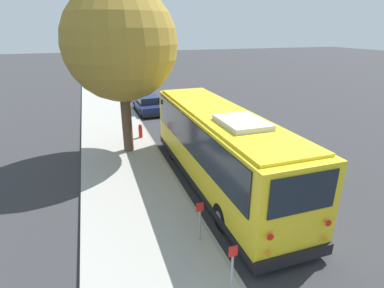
{
  "coord_description": "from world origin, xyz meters",
  "views": [
    {
      "loc": [
        -11.43,
        4.7,
        6.16
      ],
      "look_at": [
        0.46,
        0.64,
        1.3
      ],
      "focal_mm": 28.0,
      "sensor_mm": 36.0,
      "label": 1
    }
  ],
  "objects_px": {
    "sign_post_near": "(232,271)",
    "fire_hydrant": "(140,131)",
    "parked_sedan_gray": "(115,68)",
    "parked_sedan_navy": "(148,105)",
    "shuttle_bus": "(219,145)",
    "parked_sedan_white": "(129,81)",
    "parked_sedan_silver": "(134,90)",
    "street_tree": "(119,36)",
    "sign_post_far": "(200,221)",
    "parked_sedan_blue": "(121,73)"
  },
  "relations": [
    {
      "from": "sign_post_near",
      "to": "fire_hydrant",
      "type": "relative_size",
      "value": 1.8
    },
    {
      "from": "parked_sedan_gray",
      "to": "sign_post_near",
      "type": "relative_size",
      "value": 3.24
    },
    {
      "from": "parked_sedan_navy",
      "to": "parked_sedan_gray",
      "type": "xyz_separation_m",
      "value": [
        24.7,
        0.17,
        0.01
      ]
    },
    {
      "from": "shuttle_bus",
      "to": "parked_sedan_white",
      "type": "xyz_separation_m",
      "value": [
        24.41,
        0.35,
        -1.19
      ]
    },
    {
      "from": "parked_sedan_silver",
      "to": "parked_sedan_white",
      "type": "height_order",
      "value": "parked_sedan_silver"
    },
    {
      "from": "shuttle_bus",
      "to": "parked_sedan_silver",
      "type": "xyz_separation_m",
      "value": [
        18.88,
        0.62,
        -1.18
      ]
    },
    {
      "from": "fire_hydrant",
      "to": "street_tree",
      "type": "bearing_deg",
      "value": 150.16
    },
    {
      "from": "sign_post_far",
      "to": "fire_hydrant",
      "type": "xyz_separation_m",
      "value": [
        9.73,
        0.12,
        -0.27
      ]
    },
    {
      "from": "street_tree",
      "to": "sign_post_far",
      "type": "relative_size",
      "value": 6.82
    },
    {
      "from": "parked_sedan_white",
      "to": "parked_sedan_blue",
      "type": "xyz_separation_m",
      "value": [
        6.75,
        0.17,
        0.0
      ]
    },
    {
      "from": "parked_sedan_silver",
      "to": "sign_post_near",
      "type": "distance_m",
      "value": 24.4
    },
    {
      "from": "parked_sedan_gray",
      "to": "sign_post_far",
      "type": "bearing_deg",
      "value": 176.06
    },
    {
      "from": "parked_sedan_blue",
      "to": "parked_sedan_gray",
      "type": "bearing_deg",
      "value": 2.7
    },
    {
      "from": "parked_sedan_silver",
      "to": "street_tree",
      "type": "bearing_deg",
      "value": 165.88
    },
    {
      "from": "parked_sedan_navy",
      "to": "street_tree",
      "type": "height_order",
      "value": "street_tree"
    },
    {
      "from": "shuttle_bus",
      "to": "parked_sedan_navy",
      "type": "xyz_separation_m",
      "value": [
        12.43,
        0.53,
        -1.18
      ]
    },
    {
      "from": "parked_sedan_silver",
      "to": "parked_sedan_blue",
      "type": "height_order",
      "value": "parked_sedan_silver"
    },
    {
      "from": "parked_sedan_navy",
      "to": "sign_post_far",
      "type": "distance_m",
      "value": 15.83
    },
    {
      "from": "parked_sedan_white",
      "to": "sign_post_near",
      "type": "xyz_separation_m",
      "value": [
        -29.9,
        1.68,
        0.31
      ]
    },
    {
      "from": "fire_hydrant",
      "to": "parked_sedan_navy",
      "type": "bearing_deg",
      "value": -15.04
    },
    {
      "from": "parked_sedan_white",
      "to": "street_tree",
      "type": "xyz_separation_m",
      "value": [
        -19.62,
        2.73,
        5.26
      ]
    },
    {
      "from": "fire_hydrant",
      "to": "parked_sedan_white",
      "type": "bearing_deg",
      "value": -5.73
    },
    {
      "from": "parked_sedan_gray",
      "to": "parked_sedan_white",
      "type": "bearing_deg",
      "value": 179.54
    },
    {
      "from": "parked_sedan_blue",
      "to": "parked_sedan_navy",
      "type": "bearing_deg",
      "value": -179.15
    },
    {
      "from": "parked_sedan_white",
      "to": "fire_hydrant",
      "type": "bearing_deg",
      "value": 177.68
    },
    {
      "from": "parked_sedan_blue",
      "to": "shuttle_bus",
      "type": "bearing_deg",
      "value": -178.15
    },
    {
      "from": "shuttle_bus",
      "to": "sign_post_far",
      "type": "relative_size",
      "value": 8.15
    },
    {
      "from": "parked_sedan_blue",
      "to": "fire_hydrant",
      "type": "bearing_deg",
      "value": 177.12
    },
    {
      "from": "parked_sedan_silver",
      "to": "shuttle_bus",
      "type": "bearing_deg",
      "value": 177.66
    },
    {
      "from": "parked_sedan_gray",
      "to": "sign_post_far",
      "type": "xyz_separation_m",
      "value": [
        -40.46,
        1.33,
        0.21
      ]
    },
    {
      "from": "parked_sedan_blue",
      "to": "parked_sedan_gray",
      "type": "distance_m",
      "value": 5.97
    },
    {
      "from": "parked_sedan_blue",
      "to": "sign_post_far",
      "type": "xyz_separation_m",
      "value": [
        -34.49,
        1.51,
        0.23
      ]
    },
    {
      "from": "parked_sedan_navy",
      "to": "shuttle_bus",
      "type": "bearing_deg",
      "value": 179.96
    },
    {
      "from": "sign_post_far",
      "to": "parked_sedan_gray",
      "type": "bearing_deg",
      "value": -1.88
    },
    {
      "from": "sign_post_far",
      "to": "fire_hydrant",
      "type": "relative_size",
      "value": 1.6
    },
    {
      "from": "sign_post_near",
      "to": "sign_post_far",
      "type": "relative_size",
      "value": 1.13
    },
    {
      "from": "shuttle_bus",
      "to": "parked_sedan_gray",
      "type": "bearing_deg",
      "value": 1.28
    },
    {
      "from": "street_tree",
      "to": "parked_sedan_gray",
      "type": "bearing_deg",
      "value": -4.2
    },
    {
      "from": "parked_sedan_silver",
      "to": "sign_post_far",
      "type": "distance_m",
      "value": 22.25
    },
    {
      "from": "street_tree",
      "to": "sign_post_near",
      "type": "relative_size",
      "value": 6.05
    },
    {
      "from": "parked_sedan_blue",
      "to": "fire_hydrant",
      "type": "distance_m",
      "value": 24.81
    },
    {
      "from": "parked_sedan_blue",
      "to": "parked_sedan_gray",
      "type": "relative_size",
      "value": 0.91
    },
    {
      "from": "parked_sedan_blue",
      "to": "fire_hydrant",
      "type": "xyz_separation_m",
      "value": [
        -24.75,
        1.64,
        -0.04
      ]
    },
    {
      "from": "sign_post_far",
      "to": "parked_sedan_blue",
      "type": "bearing_deg",
      "value": -2.52
    },
    {
      "from": "parked_sedan_blue",
      "to": "parked_sedan_white",
      "type": "bearing_deg",
      "value": -177.67
    },
    {
      "from": "parked_sedan_white",
      "to": "street_tree",
      "type": "relative_size",
      "value": 0.49
    },
    {
      "from": "street_tree",
      "to": "sign_post_near",
      "type": "xyz_separation_m",
      "value": [
        -10.27,
        -1.05,
        -4.95
      ]
    },
    {
      "from": "parked_sedan_silver",
      "to": "parked_sedan_white",
      "type": "xyz_separation_m",
      "value": [
        5.54,
        -0.27,
        -0.01
      ]
    },
    {
      "from": "parked_sedan_blue",
      "to": "fire_hydrant",
      "type": "relative_size",
      "value": 5.29
    },
    {
      "from": "parked_sedan_navy",
      "to": "sign_post_near",
      "type": "height_order",
      "value": "sign_post_near"
    }
  ]
}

